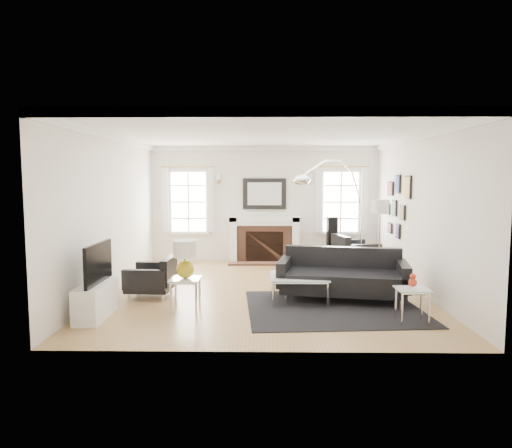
{
  "coord_description": "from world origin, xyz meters",
  "views": [
    {
      "loc": [
        -0.03,
        -8.12,
        1.99
      ],
      "look_at": [
        -0.16,
        0.3,
        1.17
      ],
      "focal_mm": 32.0,
      "sensor_mm": 36.0,
      "label": 1
    }
  ],
  "objects_px": {
    "sofa": "(342,277)",
    "fireplace": "(264,240)",
    "armchair_right": "(353,253)",
    "coffee_table": "(299,277)",
    "armchair_left": "(154,278)",
    "gourd_lamp": "(185,257)",
    "arc_floor_lamp": "(333,210)"
  },
  "relations": [
    {
      "from": "armchair_left",
      "to": "coffee_table",
      "type": "distance_m",
      "value": 2.47
    },
    {
      "from": "sofa",
      "to": "fireplace",
      "type": "bearing_deg",
      "value": 111.07
    },
    {
      "from": "sofa",
      "to": "coffee_table",
      "type": "height_order",
      "value": "sofa"
    },
    {
      "from": "fireplace",
      "to": "arc_floor_lamp",
      "type": "distance_m",
      "value": 2.07
    },
    {
      "from": "armchair_right",
      "to": "coffee_table",
      "type": "relative_size",
      "value": 1.17
    },
    {
      "from": "fireplace",
      "to": "arc_floor_lamp",
      "type": "xyz_separation_m",
      "value": [
        1.47,
        -1.21,
        0.82
      ]
    },
    {
      "from": "coffee_table",
      "to": "fireplace",
      "type": "bearing_deg",
      "value": 99.16
    },
    {
      "from": "armchair_left",
      "to": "gourd_lamp",
      "type": "distance_m",
      "value": 1.22
    },
    {
      "from": "sofa",
      "to": "armchair_left",
      "type": "xyz_separation_m",
      "value": [
        -3.2,
        0.1,
        -0.06
      ]
    },
    {
      "from": "fireplace",
      "to": "armchair_left",
      "type": "relative_size",
      "value": 1.98
    },
    {
      "from": "armchair_left",
      "to": "gourd_lamp",
      "type": "bearing_deg",
      "value": -50.88
    },
    {
      "from": "armchair_left",
      "to": "armchair_right",
      "type": "xyz_separation_m",
      "value": [
        3.9,
        2.56,
        0.04
      ]
    },
    {
      "from": "armchair_left",
      "to": "armchair_right",
      "type": "distance_m",
      "value": 4.67
    },
    {
      "from": "sofa",
      "to": "arc_floor_lamp",
      "type": "height_order",
      "value": "arc_floor_lamp"
    },
    {
      "from": "armchair_left",
      "to": "armchair_right",
      "type": "height_order",
      "value": "armchair_right"
    },
    {
      "from": "armchair_left",
      "to": "sofa",
      "type": "bearing_deg",
      "value": -1.76
    },
    {
      "from": "fireplace",
      "to": "armchair_right",
      "type": "distance_m",
      "value": 2.13
    },
    {
      "from": "gourd_lamp",
      "to": "arc_floor_lamp",
      "type": "xyz_separation_m",
      "value": [
        2.68,
        2.92,
        0.52
      ]
    },
    {
      "from": "fireplace",
      "to": "coffee_table",
      "type": "distance_m",
      "value": 3.53
    },
    {
      "from": "armchair_left",
      "to": "coffee_table",
      "type": "relative_size",
      "value": 0.92
    },
    {
      "from": "armchair_left",
      "to": "gourd_lamp",
      "type": "height_order",
      "value": "gourd_lamp"
    },
    {
      "from": "armchair_right",
      "to": "coffee_table",
      "type": "height_order",
      "value": "armchair_right"
    },
    {
      "from": "armchair_right",
      "to": "fireplace",
      "type": "bearing_deg",
      "value": 160.27
    },
    {
      "from": "gourd_lamp",
      "to": "armchair_right",
      "type": "bearing_deg",
      "value": 46.7
    },
    {
      "from": "armchair_left",
      "to": "coffee_table",
      "type": "bearing_deg",
      "value": -4.74
    },
    {
      "from": "gourd_lamp",
      "to": "sofa",
      "type": "bearing_deg",
      "value": 16.73
    },
    {
      "from": "armchair_right",
      "to": "gourd_lamp",
      "type": "distance_m",
      "value": 4.71
    },
    {
      "from": "fireplace",
      "to": "sofa",
      "type": "relative_size",
      "value": 0.76
    },
    {
      "from": "fireplace",
      "to": "armchair_right",
      "type": "xyz_separation_m",
      "value": [
        2.0,
        -0.72,
        -0.19
      ]
    },
    {
      "from": "fireplace",
      "to": "arc_floor_lamp",
      "type": "height_order",
      "value": "arc_floor_lamp"
    },
    {
      "from": "coffee_table",
      "to": "gourd_lamp",
      "type": "distance_m",
      "value": 1.94
    },
    {
      "from": "fireplace",
      "to": "coffee_table",
      "type": "height_order",
      "value": "fireplace"
    }
  ]
}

